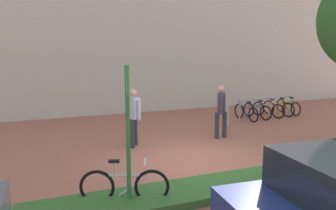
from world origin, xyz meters
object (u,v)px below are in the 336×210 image
at_px(bike_at_sign, 125,186).
at_px(bollard_steel, 227,113).
at_px(parking_sign_post, 128,117).
at_px(person_shirt_white, 133,114).
at_px(bike_rack_cluster, 268,109).
at_px(person_suited_navy, 221,108).

height_order(bike_at_sign, bollard_steel, bollard_steel).
bearing_deg(parking_sign_post, person_shirt_white, 72.58).
relative_size(parking_sign_post, bike_at_sign, 1.63).
distance_m(bike_at_sign, bollard_steel, 7.30).
relative_size(parking_sign_post, bike_rack_cluster, 0.82).
relative_size(parking_sign_post, person_suited_navy, 1.51).
distance_m(parking_sign_post, bike_rack_cluster, 9.77).
height_order(parking_sign_post, bike_at_sign, parking_sign_post).
xyz_separation_m(parking_sign_post, bollard_steel, (5.25, 5.18, -1.24)).
xyz_separation_m(bollard_steel, person_shirt_white, (-4.08, -1.45, 0.53)).
bearing_deg(person_suited_navy, bike_rack_cluster, 31.75).
xyz_separation_m(bike_rack_cluster, bollard_steel, (-2.44, -0.67, 0.10)).
relative_size(bollard_steel, person_suited_navy, 0.52).
distance_m(bike_rack_cluster, bollard_steel, 2.54).
xyz_separation_m(bike_at_sign, person_suited_navy, (4.10, 3.45, 0.63)).
bearing_deg(bike_rack_cluster, bike_at_sign, -143.61).
relative_size(bollard_steel, person_shirt_white, 0.52).
distance_m(parking_sign_post, bollard_steel, 7.48).
bearing_deg(person_suited_navy, bike_at_sign, -139.90).
relative_size(bike_at_sign, bollard_steel, 1.77).
bearing_deg(bike_rack_cluster, parking_sign_post, -142.72).
bearing_deg(person_suited_navy, bollard_steel, 52.86).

